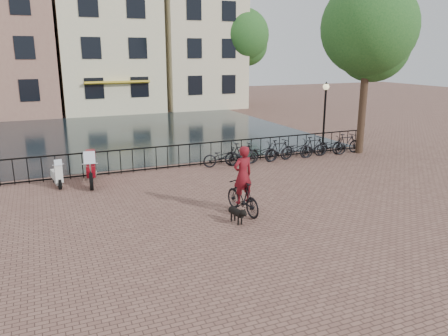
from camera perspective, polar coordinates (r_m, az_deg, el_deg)
name	(u,v)px	position (r m, az deg, el deg)	size (l,w,h in m)	color
ground	(267,236)	(12.11, 5.65, -8.87)	(100.00, 100.00, 0.00)	brown
canal_water	(134,133)	(27.95, -11.62, 4.53)	(20.00, 20.00, 0.00)	black
railing	(179,156)	(19.00, -5.93, 1.52)	(20.00, 0.05, 1.02)	black
canal_house_left	(1,32)	(39.77, -27.16, 15.50)	(7.50, 9.00, 12.80)	#8B5D50
canal_house_mid	(106,40)	(40.13, -15.21, 15.83)	(8.00, 9.50, 11.80)	beige
canal_house_right	(194,32)	(42.09, -3.96, 17.24)	(7.00, 9.00, 13.30)	beige
tree_near_right	(369,28)	(22.43, 18.41, 16.98)	(4.48, 4.48, 8.24)	black
tree_far_right	(242,35)	(40.63, 2.39, 16.93)	(4.76, 4.76, 8.76)	black
lamp_post	(325,106)	(21.54, 13.05, 7.86)	(0.30, 0.30, 3.45)	black
cyclist	(243,184)	(13.40, 2.46, -2.11)	(0.85, 1.88, 2.50)	black
dog	(237,214)	(12.86, 1.65, -6.07)	(0.39, 0.82, 0.53)	black
motorcycle	(91,165)	(17.23, -17.01, 0.39)	(0.76, 2.14, 1.49)	maroon
scooter	(56,171)	(17.42, -21.09, -0.37)	(0.54, 1.29, 1.16)	silver
parked_bike_0	(222,157)	(19.06, -0.21, 1.48)	(0.60, 1.72, 0.90)	black
parked_bike_1	(242,154)	(19.43, 2.37, 1.87)	(0.47, 1.66, 1.00)	black
parked_bike_2	(261,153)	(19.86, 4.85, 1.97)	(0.60, 1.72, 0.90)	black
parked_bike_3	(279,150)	(20.30, 7.23, 2.33)	(0.47, 1.66, 1.00)	black
parked_bike_4	(297,149)	(20.80, 9.49, 2.41)	(0.60, 1.72, 0.90)	black
parked_bike_5	(314,147)	(21.30, 11.65, 2.74)	(0.47, 1.66, 1.00)	black
parked_bike_6	(330,146)	(21.86, 13.70, 2.79)	(0.60, 1.72, 0.90)	black
parked_bike_7	(346,144)	(22.43, 15.66, 3.09)	(0.47, 1.66, 1.00)	black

